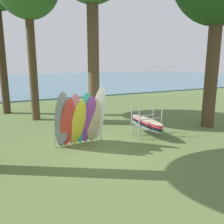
# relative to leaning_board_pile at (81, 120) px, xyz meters

# --- Properties ---
(ground_plane) EXTENTS (80.00, 80.00, 0.00)m
(ground_plane) POSITION_rel_leaning_board_pile_xyz_m (0.29, -0.70, -1.00)
(ground_plane) COLOR #566B38
(lake_water) EXTENTS (80.00, 36.00, 0.10)m
(lake_water) POSITION_rel_leaning_board_pile_xyz_m (0.29, 29.12, -0.95)
(lake_water) COLOR #477084
(lake_water) RESTS_ON ground
(leaning_board_pile) EXTENTS (2.03, 0.97, 2.24)m
(leaning_board_pile) POSITION_rel_leaning_board_pile_xyz_m (0.00, 0.00, 0.00)
(leaning_board_pile) COLOR gray
(leaning_board_pile) RESTS_ON ground
(board_storage_rack) EXTENTS (1.15, 2.13, 1.25)m
(board_storage_rack) POSITION_rel_leaning_board_pile_xyz_m (2.92, 0.04, -0.45)
(board_storage_rack) COLOR #9EA0A5
(board_storage_rack) RESTS_ON ground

